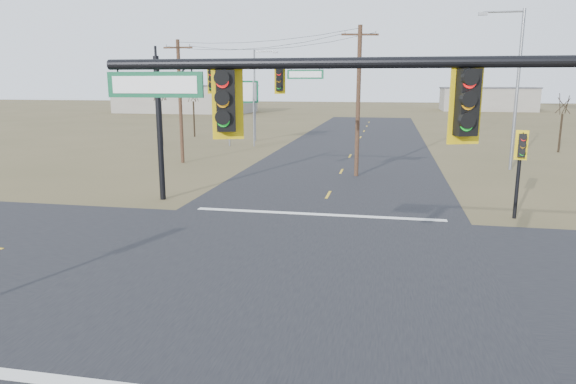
# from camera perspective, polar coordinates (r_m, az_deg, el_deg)

# --- Properties ---
(ground) EXTENTS (320.00, 320.00, 0.00)m
(ground) POSITION_cam_1_polar(r_m,az_deg,el_deg) (17.59, -0.14, -8.58)
(ground) COLOR brown
(ground) RESTS_ON ground
(road_ew) EXTENTS (160.00, 14.00, 0.02)m
(road_ew) POSITION_cam_1_polar(r_m,az_deg,el_deg) (17.59, -0.14, -8.55)
(road_ew) COLOR black
(road_ew) RESTS_ON ground
(road_ns) EXTENTS (14.00, 160.00, 0.02)m
(road_ns) POSITION_cam_1_polar(r_m,az_deg,el_deg) (17.59, -0.14, -8.55)
(road_ns) COLOR black
(road_ns) RESTS_ON ground
(stop_bar_far) EXTENTS (12.00, 0.40, 0.01)m
(stop_bar_far) POSITION_cam_1_polar(r_m,az_deg,el_deg) (24.65, 3.27, -2.48)
(stop_bar_far) COLOR silver
(stop_bar_far) RESTS_ON road_ns
(mast_arm_near) EXTENTS (10.34, 0.58, 7.11)m
(mast_arm_near) POSITION_cam_1_polar(r_m,az_deg,el_deg) (8.84, 20.79, 4.68)
(mast_arm_near) COLOR black
(mast_arm_near) RESTS_ON ground
(mast_arm_far) EXTENTS (9.33, 0.59, 7.56)m
(mast_arm_far) POSITION_cam_1_polar(r_m,az_deg,el_deg) (26.98, -8.66, 10.27)
(mast_arm_far) COLOR black
(mast_arm_far) RESTS_ON ground
(pedestal_signal_ne) EXTENTS (0.65, 0.56, 4.14)m
(pedestal_signal_ne) POSITION_cam_1_polar(r_m,az_deg,el_deg) (25.55, 24.47, 3.88)
(pedestal_signal_ne) COLOR black
(pedestal_signal_ne) RESTS_ON ground
(utility_pole_near) EXTENTS (2.37, 0.65, 9.85)m
(utility_pole_near) POSITION_cam_1_polar(r_m,az_deg,el_deg) (34.63, 7.81, 10.10)
(utility_pole_near) COLOR #4B3120
(utility_pole_near) RESTS_ON ground
(utility_pole_far) EXTENTS (2.31, 0.27, 9.43)m
(utility_pole_far) POSITION_cam_1_polar(r_m,az_deg,el_deg) (41.26, -11.90, 9.97)
(utility_pole_far) COLOR #4B3120
(utility_pole_far) RESTS_ON ground
(highway_sign) EXTENTS (3.30, 1.08, 6.42)m
(highway_sign) POSITION_cam_1_polar(r_m,az_deg,el_deg) (51.62, -5.24, 10.09)
(highway_sign) COLOR slate
(highway_sign) RESTS_ON ground
(streetlight_a) EXTENTS (3.12, 0.30, 11.22)m
(streetlight_a) POSITION_cam_1_polar(r_m,az_deg,el_deg) (40.33, 23.84, 11.17)
(streetlight_a) COLOR slate
(streetlight_a) RESTS_ON ground
(streetlight_b) EXTENTS (2.57, 0.34, 9.20)m
(streetlight_b) POSITION_cam_1_polar(r_m,az_deg,el_deg) (65.37, 19.80, 10.41)
(streetlight_b) COLOR slate
(streetlight_b) RESTS_ON ground
(streetlight_c) EXTENTS (2.69, 0.30, 9.66)m
(streetlight_c) POSITION_cam_1_polar(r_m,az_deg,el_deg) (56.19, -3.52, 11.20)
(streetlight_c) COLOR slate
(streetlight_c) RESTS_ON ground
(bare_tree_a) EXTENTS (3.04, 3.04, 7.13)m
(bare_tree_a) POSITION_cam_1_polar(r_m,az_deg,el_deg) (53.07, -14.08, 11.06)
(bare_tree_a) COLOR black
(bare_tree_a) RESTS_ON ground
(bare_tree_b) EXTENTS (3.09, 3.09, 6.32)m
(bare_tree_b) POSITION_cam_1_polar(r_m,az_deg,el_deg) (61.51, -10.51, 10.75)
(bare_tree_b) COLOR black
(bare_tree_b) RESTS_ON ground
(bare_tree_c) EXTENTS (2.64, 2.64, 5.59)m
(bare_tree_c) POSITION_cam_1_polar(r_m,az_deg,el_deg) (52.77, 28.29, 8.63)
(bare_tree_c) COLOR black
(bare_tree_c) RESTS_ON ground
(warehouse_left) EXTENTS (28.00, 14.00, 5.50)m
(warehouse_left) POSITION_cam_1_polar(r_m,az_deg,el_deg) (114.66, -11.20, 10.06)
(warehouse_left) COLOR gray
(warehouse_left) RESTS_ON ground
(warehouse_mid) EXTENTS (20.00, 12.00, 5.00)m
(warehouse_mid) POSITION_cam_1_polar(r_m,az_deg,el_deg) (128.07, 21.22, 9.55)
(warehouse_mid) COLOR gray
(warehouse_mid) RESTS_ON ground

